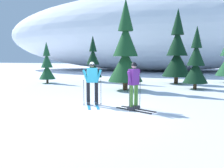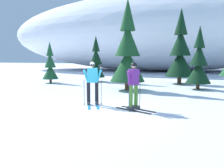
{
  "view_description": "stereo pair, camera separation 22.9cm",
  "coord_description": "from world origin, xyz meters",
  "px_view_note": "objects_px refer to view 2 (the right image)",
  "views": [
    {
      "loc": [
        2.93,
        -8.06,
        2.03
      ],
      "look_at": [
        0.4,
        0.82,
        0.95
      ],
      "focal_mm": 37.25,
      "sensor_mm": 36.0,
      "label": 1
    },
    {
      "loc": [
        3.15,
        -7.99,
        2.03
      ],
      "look_at": [
        0.4,
        0.82,
        0.95
      ],
      "focal_mm": 37.25,
      "sensor_mm": 36.0,
      "label": 2
    }
  ],
  "objects_px": {
    "pine_tree_right": "(199,63)",
    "pine_tree_center": "(127,53)",
    "skier_purple_jacket": "(134,85)",
    "pine_tree_far_left": "(50,66)",
    "pine_tree_left": "(96,63)",
    "pine_tree_center_left": "(127,67)",
    "pine_tree_center_right": "(180,53)",
    "skier_cyan_jacket": "(93,82)"
  },
  "relations": [
    {
      "from": "skier_purple_jacket",
      "to": "pine_tree_far_left",
      "type": "distance_m",
      "value": 10.91
    },
    {
      "from": "pine_tree_center_left",
      "to": "pine_tree_center_right",
      "type": "distance_m",
      "value": 4.08
    },
    {
      "from": "skier_cyan_jacket",
      "to": "pine_tree_center_right",
      "type": "bearing_deg",
      "value": 70.28
    },
    {
      "from": "skier_cyan_jacket",
      "to": "pine_tree_center",
      "type": "xyz_separation_m",
      "value": [
        0.35,
        4.75,
        1.32
      ]
    },
    {
      "from": "pine_tree_far_left",
      "to": "pine_tree_center_left",
      "type": "relative_size",
      "value": 1.04
    },
    {
      "from": "skier_purple_jacket",
      "to": "pine_tree_right",
      "type": "height_order",
      "value": "pine_tree_right"
    },
    {
      "from": "pine_tree_center",
      "to": "pine_tree_center_right",
      "type": "xyz_separation_m",
      "value": [
        2.96,
        4.49,
        0.06
      ]
    },
    {
      "from": "pine_tree_far_left",
      "to": "pine_tree_left",
      "type": "bearing_deg",
      "value": 33.38
    },
    {
      "from": "skier_cyan_jacket",
      "to": "pine_tree_far_left",
      "type": "distance_m",
      "value": 9.32
    },
    {
      "from": "skier_purple_jacket",
      "to": "pine_tree_left",
      "type": "relative_size",
      "value": 0.49
    },
    {
      "from": "pine_tree_left",
      "to": "pine_tree_center",
      "type": "relative_size",
      "value": 0.69
    },
    {
      "from": "pine_tree_left",
      "to": "skier_purple_jacket",
      "type": "bearing_deg",
      "value": -60.95
    },
    {
      "from": "skier_cyan_jacket",
      "to": "pine_tree_right",
      "type": "relative_size",
      "value": 0.46
    },
    {
      "from": "skier_purple_jacket",
      "to": "pine_tree_center",
      "type": "xyz_separation_m",
      "value": [
        -1.49,
        5.14,
        1.33
      ]
    },
    {
      "from": "skier_purple_jacket",
      "to": "pine_tree_center",
      "type": "distance_m",
      "value": 5.52
    },
    {
      "from": "pine_tree_left",
      "to": "skier_cyan_jacket",
      "type": "bearing_deg",
      "value": -69.62
    },
    {
      "from": "pine_tree_far_left",
      "to": "pine_tree_left",
      "type": "xyz_separation_m",
      "value": [
        3.04,
        2.01,
        0.23
      ]
    },
    {
      "from": "skier_purple_jacket",
      "to": "pine_tree_center_right",
      "type": "xyz_separation_m",
      "value": [
        1.47,
        9.64,
        1.39
      ]
    },
    {
      "from": "skier_purple_jacket",
      "to": "pine_tree_center",
      "type": "relative_size",
      "value": 0.33
    },
    {
      "from": "skier_purple_jacket",
      "to": "skier_cyan_jacket",
      "type": "relative_size",
      "value": 1.0
    },
    {
      "from": "skier_cyan_jacket",
      "to": "pine_tree_left",
      "type": "distance_m",
      "value": 9.45
    },
    {
      "from": "pine_tree_left",
      "to": "pine_tree_right",
      "type": "bearing_deg",
      "value": -17.31
    },
    {
      "from": "pine_tree_far_left",
      "to": "pine_tree_right",
      "type": "xyz_separation_m",
      "value": [
        10.82,
        -0.42,
        0.31
      ]
    },
    {
      "from": "pine_tree_center_right",
      "to": "pine_tree_right",
      "type": "relative_size",
      "value": 1.42
    },
    {
      "from": "pine_tree_far_left",
      "to": "skier_purple_jacket",
      "type": "bearing_deg",
      "value": -41.47
    },
    {
      "from": "pine_tree_right",
      "to": "pine_tree_center",
      "type": "bearing_deg",
      "value": -158.2
    },
    {
      "from": "skier_purple_jacket",
      "to": "pine_tree_center",
      "type": "bearing_deg",
      "value": 106.2
    },
    {
      "from": "skier_cyan_jacket",
      "to": "pine_tree_center_left",
      "type": "distance_m",
      "value": 8.17
    },
    {
      "from": "pine_tree_far_left",
      "to": "pine_tree_right",
      "type": "relative_size",
      "value": 0.81
    },
    {
      "from": "skier_purple_jacket",
      "to": "pine_tree_center_left",
      "type": "distance_m",
      "value": 8.86
    },
    {
      "from": "skier_purple_jacket",
      "to": "pine_tree_left",
      "type": "xyz_separation_m",
      "value": [
        -5.13,
        9.23,
        0.61
      ]
    },
    {
      "from": "pine_tree_center",
      "to": "pine_tree_center_left",
      "type": "bearing_deg",
      "value": 103.58
    },
    {
      "from": "skier_cyan_jacket",
      "to": "pine_tree_center",
      "type": "bearing_deg",
      "value": 85.79
    },
    {
      "from": "pine_tree_far_left",
      "to": "pine_tree_right",
      "type": "bearing_deg",
      "value": -2.22
    },
    {
      "from": "pine_tree_far_left",
      "to": "pine_tree_center_left",
      "type": "height_order",
      "value": "pine_tree_far_left"
    },
    {
      "from": "skier_purple_jacket",
      "to": "pine_tree_far_left",
      "type": "relative_size",
      "value": 0.57
    },
    {
      "from": "skier_cyan_jacket",
      "to": "pine_tree_far_left",
      "type": "relative_size",
      "value": 0.57
    },
    {
      "from": "pine_tree_far_left",
      "to": "pine_tree_left",
      "type": "distance_m",
      "value": 3.65
    },
    {
      "from": "skier_purple_jacket",
      "to": "pine_tree_left",
      "type": "height_order",
      "value": "pine_tree_left"
    },
    {
      "from": "pine_tree_left",
      "to": "pine_tree_right",
      "type": "height_order",
      "value": "pine_tree_right"
    },
    {
      "from": "pine_tree_center",
      "to": "pine_tree_right",
      "type": "relative_size",
      "value": 1.39
    },
    {
      "from": "pine_tree_far_left",
      "to": "pine_tree_center_right",
      "type": "height_order",
      "value": "pine_tree_center_right"
    }
  ]
}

